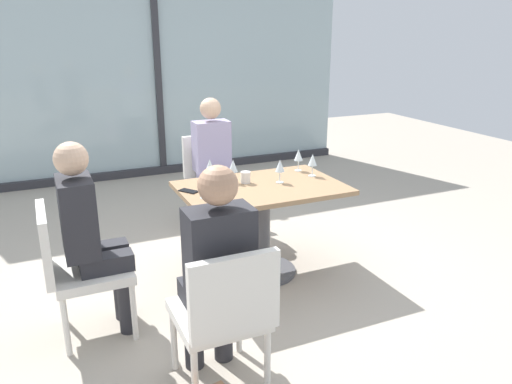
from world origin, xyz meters
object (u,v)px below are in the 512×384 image
(person_near_window, at_px, (214,158))
(wine_glass_4, at_px, (280,166))
(person_front_left, at_px, (216,267))
(wine_glass_2, at_px, (298,155))
(chair_front_left, at_px, (224,311))
(chair_side_end, at_px, (75,264))
(person_side_end, at_px, (90,231))
(coffee_cup, at_px, (246,177))
(wine_glass_0, at_px, (204,180))
(wine_glass_1, at_px, (210,166))
(handbag_1, at_px, (208,235))
(dining_table_main, at_px, (261,210))
(chair_near_window, at_px, (211,175))
(wine_glass_3, at_px, (313,160))
(cell_phone_on_table, at_px, (189,191))
(wine_glass_5, at_px, (233,166))

(person_near_window, relative_size, wine_glass_4, 6.81)
(person_front_left, relative_size, wine_glass_2, 6.81)
(chair_front_left, relative_size, chair_side_end, 1.00)
(person_side_end, height_order, coffee_cup, person_side_end)
(wine_glass_0, bearing_deg, wine_glass_1, 64.50)
(wine_glass_1, bearing_deg, chair_side_end, -152.50)
(chair_side_end, relative_size, person_near_window, 0.69)
(wine_glass_0, bearing_deg, handbag_1, 70.20)
(dining_table_main, bearing_deg, wine_glass_2, 29.43)
(person_near_window, relative_size, handbag_1, 4.20)
(person_front_left, distance_m, wine_glass_2, 1.82)
(person_front_left, distance_m, person_near_window, 2.30)
(person_front_left, distance_m, coffee_cup, 1.38)
(chair_near_window, xyz_separation_m, wine_glass_0, (-0.49, -1.29, 0.37))
(person_side_end, height_order, wine_glass_3, person_side_end)
(chair_front_left, xyz_separation_m, cell_phone_on_table, (0.21, 1.29, 0.24))
(person_near_window, xyz_separation_m, wine_glass_1, (-0.32, -0.84, 0.16))
(chair_side_end, distance_m, cell_phone_on_table, 0.98)
(handbag_1, bearing_deg, coffee_cup, -42.97)
(coffee_cup, bearing_deg, wine_glass_0, -152.08)
(dining_table_main, height_order, handbag_1, dining_table_main)
(wine_glass_0, bearing_deg, wine_glass_4, 10.15)
(wine_glass_0, relative_size, handbag_1, 0.62)
(chair_front_left, relative_size, chair_near_window, 1.00)
(wine_glass_0, bearing_deg, chair_side_end, -166.84)
(person_near_window, bearing_deg, coffee_cup, -94.73)
(chair_side_end, height_order, wine_glass_3, wine_glass_3)
(wine_glass_5, bearing_deg, chair_front_left, -113.55)
(person_front_left, height_order, wine_glass_4, person_front_left)
(chair_front_left, height_order, wine_glass_1, wine_glass_1)
(dining_table_main, xyz_separation_m, wine_glass_1, (-0.32, 0.25, 0.33))
(chair_front_left, xyz_separation_m, wine_glass_5, (0.59, 1.36, 0.37))
(wine_glass_2, bearing_deg, chair_front_left, -129.96)
(wine_glass_4, bearing_deg, person_front_left, -129.92)
(person_side_end, xyz_separation_m, handbag_1, (1.05, 0.89, -0.56))
(wine_glass_5, bearing_deg, person_side_end, -157.17)
(person_near_window, xyz_separation_m, handbag_1, (-0.25, -0.51, -0.56))
(dining_table_main, bearing_deg, person_side_end, -166.45)
(wine_glass_4, height_order, handbag_1, wine_glass_4)
(dining_table_main, height_order, chair_near_window, chair_near_window)
(wine_glass_5, xyz_separation_m, handbag_1, (-0.08, 0.41, -0.72))
(dining_table_main, distance_m, cell_phone_on_table, 0.59)
(dining_table_main, height_order, person_front_left, person_front_left)
(dining_table_main, height_order, chair_side_end, chair_side_end)
(wine_glass_1, bearing_deg, wine_glass_4, -25.22)
(wine_glass_2, height_order, wine_glass_5, same)
(chair_near_window, height_order, chair_side_end, same)
(person_side_end, relative_size, wine_glass_1, 6.81)
(person_near_window, height_order, wine_glass_1, person_near_window)
(chair_front_left, bearing_deg, wine_glass_0, 76.35)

